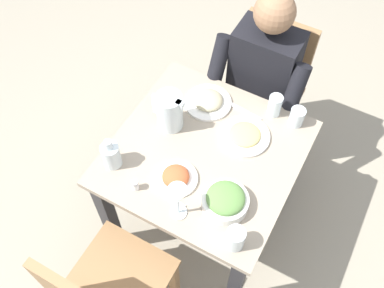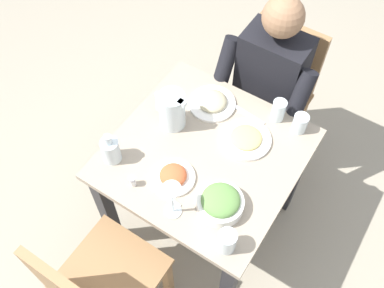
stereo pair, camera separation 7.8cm
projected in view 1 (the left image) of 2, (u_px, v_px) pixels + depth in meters
The scene contains 17 objects.
ground_plane at pixel (202, 219), 2.55m from camera, with size 8.00×8.00×0.00m, color #9E937F.
dining_table at pixel (205, 167), 2.06m from camera, with size 0.81×0.81×0.73m.
chair_near at pixel (266, 85), 2.46m from camera, with size 0.40×0.40×0.89m.
diner_near at pixel (254, 92), 2.24m from camera, with size 0.48×0.53×1.19m.
water_pitcher at pixel (170, 111), 1.95m from camera, with size 0.16×0.12×0.19m.
salad_bowl at pixel (225, 200), 1.76m from camera, with size 0.19×0.19×0.09m.
plate_rice_curry at pixel (176, 177), 1.85m from camera, with size 0.19×0.19×0.05m.
plate_beans at pixel (208, 101), 2.08m from camera, with size 0.22×0.22×0.05m.
plate_fries at pixel (245, 135), 1.97m from camera, with size 0.23×0.23×0.04m.
water_glass_near_left at pixel (235, 238), 1.66m from camera, with size 0.07×0.07×0.11m, color silver.
water_glass_far_left at pixel (275, 105), 2.02m from camera, with size 0.06×0.06×0.11m, color silver.
water_glass_by_pitcher at pixel (297, 117), 1.99m from camera, with size 0.07×0.07×0.09m, color silver.
wine_glass at pixel (178, 197), 1.66m from camera, with size 0.08×0.08×0.20m.
oil_carafe at pixel (111, 156), 1.86m from camera, with size 0.08×0.08×0.16m.
salt_shaker at pixel (135, 185), 1.82m from camera, with size 0.03×0.03×0.05m.
fork_near at pixel (168, 197), 1.81m from camera, with size 0.17×0.03×0.01m, color silver.
knife_near at pixel (244, 111), 2.06m from camera, with size 0.18×0.02×0.01m, color silver.
Camera 1 is at (-0.46, 0.95, 2.36)m, focal length 41.02 mm.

